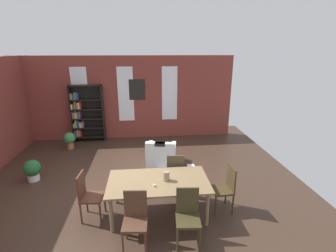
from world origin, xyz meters
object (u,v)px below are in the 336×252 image
(dining_chair_near_left, at_px, (135,218))
(potted_plant_by_shelf, at_px, (32,169))
(dining_chair_far_right, at_px, (175,171))
(potted_plant_corner, at_px, (70,139))
(dining_table, at_px, (158,184))
(dining_chair_head_left, at_px, (88,194))
(dining_chair_near_right, at_px, (188,214))
(armchair_white, at_px, (161,155))
(dining_chair_head_right, at_px, (225,187))
(bookshelf_tall, at_px, (85,113))
(vase_on_table, at_px, (166,176))

(dining_chair_near_left, relative_size, potted_plant_by_shelf, 1.74)
(dining_chair_far_right, bearing_deg, potted_plant_corner, 137.22)
(dining_table, distance_m, dining_chair_head_left, 1.35)
(dining_chair_near_right, distance_m, dining_chair_head_left, 1.94)
(dining_chair_head_left, relative_size, armchair_white, 1.02)
(dining_chair_head_right, bearing_deg, dining_table, -179.80)
(dining_table, bearing_deg, dining_chair_head_left, 179.72)
(dining_chair_far_right, relative_size, potted_plant_by_shelf, 1.74)
(bookshelf_tall, bearing_deg, dining_chair_near_left, -69.96)
(dining_chair_near_left, distance_m, potted_plant_by_shelf, 3.53)
(dining_chair_head_right, relative_size, armchair_white, 1.02)
(vase_on_table, relative_size, dining_chair_near_right, 0.20)
(dining_table, bearing_deg, dining_chair_near_right, -59.82)
(bookshelf_tall, bearing_deg, dining_chair_head_left, -77.61)
(potted_plant_by_shelf, bearing_deg, dining_table, -27.87)
(dining_chair_head_left, height_order, armchair_white, dining_chair_head_left)
(dining_chair_near_left, relative_size, dining_chair_far_right, 1.00)
(bookshelf_tall, relative_size, armchair_white, 2.15)
(dining_chair_head_right, relative_size, bookshelf_tall, 0.47)
(dining_chair_head_left, relative_size, potted_plant_corner, 1.72)
(potted_plant_by_shelf, bearing_deg, dining_chair_head_right, -20.10)
(dining_table, xyz_separation_m, dining_chair_far_right, (0.43, 0.76, -0.15))
(armchair_white, relative_size, potted_plant_by_shelf, 1.71)
(dining_chair_near_left, xyz_separation_m, bookshelf_tall, (-1.87, 5.12, 0.50))
(bookshelf_tall, xyz_separation_m, potted_plant_corner, (-0.40, -0.71, -0.68))
(dining_chair_head_left, bearing_deg, potted_plant_by_shelf, 136.72)
(dining_chair_head_right, distance_m, dining_chair_far_right, 1.18)
(dining_chair_far_right, xyz_separation_m, potted_plant_corner, (-3.13, 2.90, -0.19))
(dining_chair_head_right, height_order, potted_plant_by_shelf, dining_chair_head_right)
(vase_on_table, xyz_separation_m, dining_chair_head_left, (-1.49, 0.01, -0.31))
(armchair_white, bearing_deg, bookshelf_tall, 139.64)
(vase_on_table, bearing_deg, potted_plant_corner, 127.99)
(dining_chair_far_right, bearing_deg, potted_plant_by_shelf, 166.25)
(dining_table, xyz_separation_m, armchair_white, (0.22, 2.23, -0.38))
(dining_chair_head_right, xyz_separation_m, dining_chair_head_left, (-2.68, 0.00, 0.00))
(dining_chair_head_left, bearing_deg, dining_chair_far_right, 23.05)
(potted_plant_by_shelf, bearing_deg, potted_plant_corner, 80.58)
(dining_chair_far_right, xyz_separation_m, armchair_white, (-0.21, 1.47, -0.23))
(dining_table, height_order, dining_chair_near_right, dining_chair_near_right)
(vase_on_table, xyz_separation_m, dining_chair_near_left, (-0.58, -0.76, -0.31))
(bookshelf_tall, height_order, armchair_white, bookshelf_tall)
(dining_table, relative_size, armchair_white, 2.08)
(dining_chair_near_left, xyz_separation_m, armchair_white, (0.65, 2.99, -0.23))
(dining_chair_far_right, relative_size, armchair_white, 1.02)
(dining_chair_head_right, distance_m, bookshelf_tall, 5.70)
(dining_table, xyz_separation_m, potted_plant_by_shelf, (-3.04, 1.61, -0.36))
(dining_chair_near_right, distance_m, dining_chair_far_right, 1.52)
(dining_chair_head_right, relative_size, potted_plant_corner, 1.72)
(dining_table, xyz_separation_m, potted_plant_corner, (-2.70, 3.65, -0.34))
(bookshelf_tall, height_order, potted_plant_corner, bookshelf_tall)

